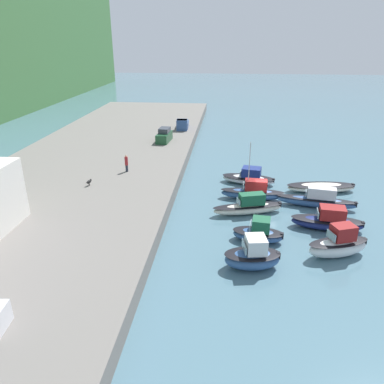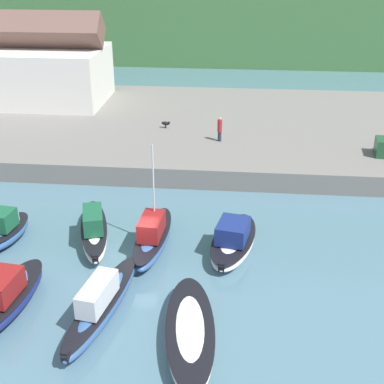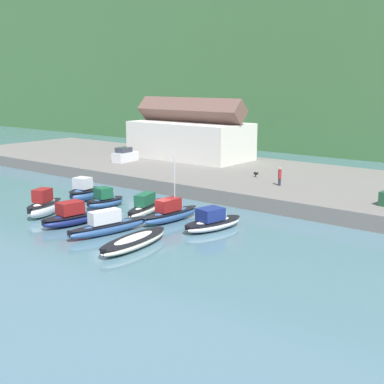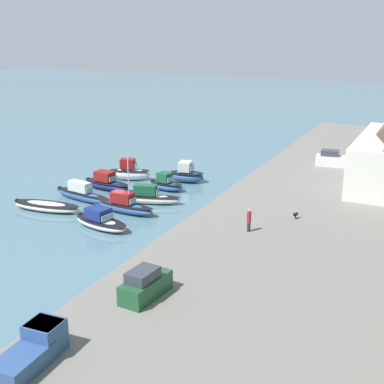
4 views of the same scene
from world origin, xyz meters
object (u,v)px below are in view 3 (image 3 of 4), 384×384
(person_on_quay, at_px, (280,176))
(moored_boat_6, at_px, (73,216))
(moored_boat_1, at_px, (105,200))
(parked_car_0, at_px, (125,155))
(moored_boat_2, at_px, (146,207))
(dog_on_quay, at_px, (256,173))
(moored_boat_3, at_px, (171,213))
(moored_boat_5, at_px, (44,206))
(moored_boat_8, at_px, (134,242))
(moored_boat_0, at_px, (84,192))
(moored_boat_4, at_px, (212,222))
(moored_boat_7, at_px, (108,225))

(person_on_quay, bearing_deg, moored_boat_6, -113.87)
(moored_boat_1, height_order, parked_car_0, parked_car_0)
(moored_boat_2, bearing_deg, dog_on_quay, 67.09)
(moored_boat_3, distance_m, parked_car_0, 29.90)
(moored_boat_5, height_order, moored_boat_8, moored_boat_5)
(moored_boat_0, relative_size, dog_on_quay, 5.47)
(moored_boat_0, bearing_deg, moored_boat_8, -36.72)
(moored_boat_4, xyz_separation_m, moored_boat_6, (-11.53, -7.08, 0.09))
(moored_boat_0, bearing_deg, moored_boat_6, -54.64)
(moored_boat_0, height_order, parked_car_0, parked_car_0)
(moored_boat_1, distance_m, moored_boat_2, 5.68)
(moored_boat_5, height_order, moored_boat_6, moored_boat_5)
(moored_boat_3, bearing_deg, moored_boat_1, -176.43)
(moored_boat_5, distance_m, moored_boat_8, 14.74)
(parked_car_0, bearing_deg, moored_boat_1, -55.02)
(moored_boat_1, bearing_deg, moored_boat_0, 177.68)
(moored_boat_2, xyz_separation_m, moored_boat_8, (7.05, -8.92, -0.27))
(moored_boat_1, xyz_separation_m, parked_car_0, (-14.73, 17.40, 1.76))
(moored_boat_6, bearing_deg, moored_boat_4, 37.82)
(moored_boat_0, distance_m, moored_boat_2, 10.03)
(parked_car_0, bearing_deg, moored_boat_4, -35.65)
(moored_boat_1, height_order, moored_boat_7, moored_boat_7)
(moored_boat_3, relative_size, parked_car_0, 1.68)
(moored_boat_0, xyz_separation_m, parked_car_0, (-10.34, 16.64, 1.54))
(moored_boat_2, relative_size, person_on_quay, 3.61)
(moored_boat_0, relative_size, moored_boat_8, 0.57)
(moored_boat_6, distance_m, dog_on_quay, 25.84)
(moored_boat_5, relative_size, moored_boat_7, 0.66)
(parked_car_0, bearing_deg, moored_boat_8, -48.39)
(moored_boat_1, relative_size, parked_car_0, 1.10)
(moored_boat_3, xyz_separation_m, person_on_quay, (3.34, 15.51, 1.89))
(moored_boat_1, relative_size, moored_boat_8, 0.57)
(moored_boat_4, distance_m, parked_car_0, 33.96)
(moored_boat_2, bearing_deg, moored_boat_8, -67.79)
(moored_boat_1, distance_m, moored_boat_5, 6.81)
(moored_boat_1, bearing_deg, moored_boat_6, -58.87)
(moored_boat_4, bearing_deg, moored_boat_6, -137.41)
(moored_boat_0, relative_size, moored_boat_4, 0.69)
(person_on_quay, bearing_deg, moored_boat_3, -102.15)
(moored_boat_5, bearing_deg, moored_boat_2, 24.15)
(moored_boat_3, bearing_deg, parked_car_0, 147.84)
(moored_boat_2, xyz_separation_m, moored_boat_3, (3.91, -0.63, 0.05))
(moored_boat_0, height_order, moored_boat_5, moored_boat_5)
(moored_boat_1, xyz_separation_m, moored_boat_7, (8.03, -6.86, 0.02))
(dog_on_quay, bearing_deg, moored_boat_8, 26.31)
(moored_boat_2, distance_m, parked_car_0, 26.43)
(moored_boat_7, xyz_separation_m, person_on_quay, (4.86, 22.40, 1.92))
(moored_boat_2, xyz_separation_m, moored_boat_5, (-7.58, -7.17, 0.28))
(moored_boat_7, xyz_separation_m, parked_car_0, (-22.76, 24.26, 1.74))
(moored_boat_4, bearing_deg, moored_boat_0, -170.48)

